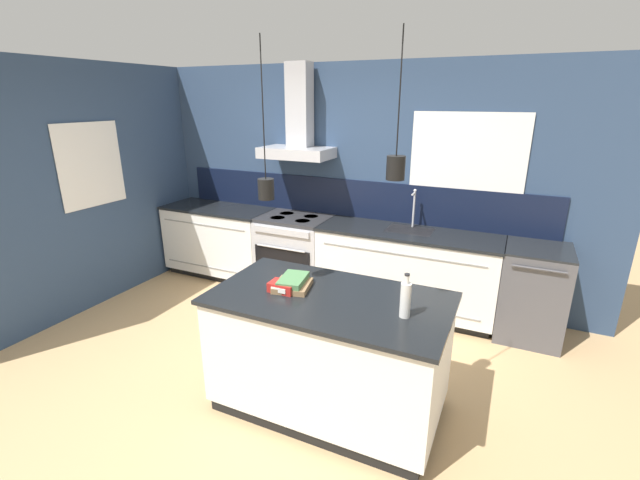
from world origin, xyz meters
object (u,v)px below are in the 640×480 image
oven_range (295,254)px  book_stack (293,283)px  dishwasher (532,293)px  bottle_on_island (405,299)px  red_supply_box (283,287)px

oven_range → book_stack: book_stack is taller
dishwasher → bottle_on_island: size_ratio=3.10×
oven_range → book_stack: (0.92, -1.73, 0.49)m
bottle_on_island → book_stack: 0.85m
dishwasher → oven_range: bearing=-179.9°
bottle_on_island → book_stack: size_ratio=0.92×
dishwasher → red_supply_box: bearing=-132.9°
oven_range → bottle_on_island: (1.77, -1.81, 0.58)m
book_stack → red_supply_box: book_stack is taller
dishwasher → bottle_on_island: 2.07m
oven_range → bottle_on_island: 2.60m
oven_range → red_supply_box: red_supply_box is taller
book_stack → red_supply_box: (-0.04, -0.08, -0.00)m
bottle_on_island → book_stack: bearing=174.6°
oven_range → dishwasher: same height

